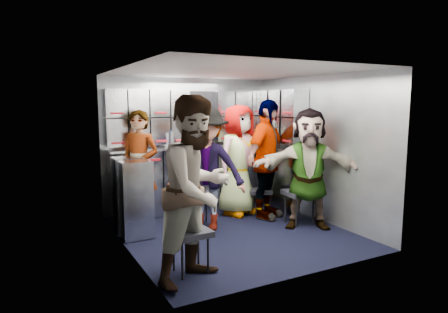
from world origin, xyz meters
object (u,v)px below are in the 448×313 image
jump_seat_near_left (190,235)px  jump_seat_mid_left (201,197)px  jump_seat_center (233,184)px  attendant_arc_a (197,190)px  jump_seat_near_right (299,195)px  attendant_arc_b (206,169)px  attendant_arc_c (239,160)px  attendant_standing (140,168)px  jump_seat_mid_right (259,192)px  attendant_arc_d (267,160)px  attendant_arc_e (309,168)px

jump_seat_near_left → jump_seat_mid_left: bearing=61.8°
jump_seat_center → attendant_arc_a: 2.54m
jump_seat_near_right → jump_seat_center: bearing=116.7°
jump_seat_near_right → attendant_arc_b: bearing=162.4°
jump_seat_center → attendant_arc_c: size_ratio=0.31×
attendant_arc_c → attendant_standing: bearing=153.9°
jump_seat_mid_right → attendant_arc_d: bearing=-90.0°
jump_seat_near_right → attendant_arc_a: size_ratio=0.27×
attendant_standing → attendant_arc_a: 2.03m
jump_seat_mid_right → attendant_arc_c: size_ratio=0.25×
jump_seat_mid_left → jump_seat_center: size_ratio=0.86×
jump_seat_center → jump_seat_mid_left: bearing=-149.9°
jump_seat_mid_left → jump_seat_near_right: jump_seat_near_right is taller
jump_seat_near_left → attendant_arc_b: size_ratio=0.27×
jump_seat_mid_right → attendant_arc_b: 1.14m
attendant_standing → attendant_arc_b: size_ratio=0.97×
jump_seat_near_left → attendant_arc_e: bearing=17.3°
jump_seat_near_left → jump_seat_center: 2.36m
jump_seat_center → attendant_arc_d: size_ratio=0.30×
jump_seat_mid_left → attendant_arc_c: attendant_arc_c is taller
jump_seat_near_left → jump_seat_mid_right: size_ratio=1.04×
jump_seat_near_left → jump_seat_mid_left: (0.74, 1.39, 0.00)m
jump_seat_near_left → jump_seat_mid_right: 2.27m
jump_seat_mid_left → jump_seat_near_left: bearing=-118.2°
attendant_standing → attendant_arc_d: 1.83m
attendant_arc_c → attendant_arc_e: attendant_arc_c is taller
jump_seat_near_right → attendant_arc_e: size_ratio=0.29×
attendant_arc_d → attendant_arc_e: 0.69m
jump_seat_near_left → jump_seat_near_right: size_ratio=0.94×
jump_seat_near_right → attendant_arc_c: size_ratio=0.28×
jump_seat_center → jump_seat_mid_right: (0.25, -0.38, -0.09)m
attendant_arc_b → attendant_standing: bearing=174.5°
attendant_arc_b → jump_seat_near_right: bearing=18.5°
jump_seat_center → attendant_standing: attendant_standing is taller
jump_seat_mid_left → jump_seat_near_right: bearing=-24.6°
jump_seat_mid_left → jump_seat_mid_right: (1.01, 0.05, -0.04)m
attendant_arc_a → attendant_arc_c: size_ratio=1.06×
jump_seat_mid_right → attendant_standing: attendant_standing is taller
attendant_arc_b → jump_seat_mid_right: bearing=49.1°
attendant_arc_a → attendant_arc_b: bearing=37.0°
jump_seat_mid_left → attendant_arc_d: bearing=-7.1°
jump_seat_mid_right → attendant_arc_d: attendant_arc_d is taller
jump_seat_near_right → attendant_arc_a: 2.29m
attendant_standing → jump_seat_mid_right: bearing=35.0°
jump_seat_near_left → attendant_standing: size_ratio=0.28×
jump_seat_mid_left → attendant_arc_d: size_ratio=0.25×
attendant_standing → attendant_arc_a: size_ratio=0.90×
attendant_arc_c → attendant_arc_d: size_ratio=0.96×
jump_seat_near_right → attendant_standing: 2.28m
jump_seat_center → attendant_arc_c: bearing=-90.0°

